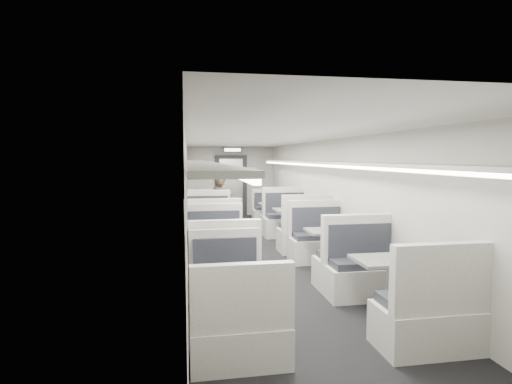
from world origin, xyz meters
name	(u,v)px	position (x,y,z in m)	size (l,w,h in m)	color
room	(263,199)	(0.00, 0.00, 1.20)	(3.24, 12.24, 2.64)	black
booth_left_a	(205,216)	(-1.00, 3.55, 0.35)	(0.97, 1.97, 1.06)	silver
booth_left_b	(210,230)	(-1.00, 1.06, 0.41)	(1.12, 2.27, 1.22)	silver
booth_left_c	(218,257)	(-1.00, -1.31, 0.39)	(1.06, 2.16, 1.15)	silver
booth_left_d	(232,302)	(-1.00, -3.35, 0.35)	(0.97, 1.97, 1.05)	silver
booth_right_a	(273,214)	(1.00, 3.68, 0.35)	(0.95, 1.94, 1.04)	silver
booth_right_b	(295,226)	(1.00, 1.20, 0.42)	(1.16, 2.35, 1.25)	silver
booth_right_c	(333,251)	(1.00, -1.28, 0.39)	(1.09, 2.21, 1.18)	silver
booth_right_d	(390,288)	(1.00, -3.30, 0.39)	(1.09, 2.21, 1.18)	silver
passenger	(221,205)	(-0.62, 2.64, 0.78)	(0.57, 0.37, 1.55)	black
window_a	(187,182)	(-1.49, 3.40, 1.35)	(0.02, 1.18, 0.84)	black
window_b	(188,188)	(-1.49, 1.20, 1.35)	(0.02, 1.18, 0.84)	black
window_c	(188,197)	(-1.49, -1.00, 1.35)	(0.02, 1.18, 0.84)	black
window_d	(188,216)	(-1.49, -3.20, 1.35)	(0.02, 1.18, 0.84)	black
luggage_rack_left	(200,163)	(-1.24, -0.30, 1.92)	(0.46, 10.40, 0.09)	silver
luggage_rack_right	(328,163)	(1.24, -0.30, 1.92)	(0.46, 10.40, 0.09)	silver
vestibule_door	(231,186)	(0.00, 5.93, 1.04)	(1.10, 0.13, 2.10)	black
exit_sign	(232,150)	(0.00, 5.44, 2.28)	(0.62, 0.12, 0.16)	black
wall_notice	(252,173)	(0.75, 5.92, 1.50)	(0.32, 0.02, 0.40)	silver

